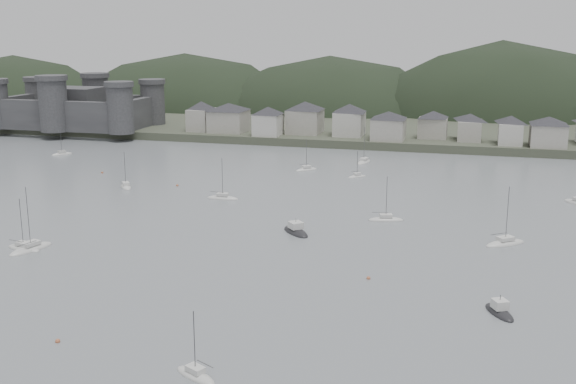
% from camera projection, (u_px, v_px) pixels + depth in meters
% --- Properties ---
extents(ground, '(900.00, 900.00, 0.00)m').
position_uv_depth(ground, '(135.00, 366.00, 89.04)').
color(ground, slate).
rests_on(ground, ground).
extents(far_shore_land, '(900.00, 250.00, 3.00)m').
position_uv_depth(far_shore_land, '(397.00, 109.00, 365.63)').
color(far_shore_land, '#383D2D').
rests_on(far_shore_land, ground).
extents(forested_ridge, '(851.55, 103.94, 102.57)m').
position_uv_depth(forested_ridge, '(400.00, 140.00, 343.29)').
color(forested_ridge, black).
rests_on(forested_ridge, ground).
extents(castle, '(66.00, 43.00, 20.00)m').
position_uv_depth(castle, '(76.00, 107.00, 286.15)').
color(castle, '#353437').
rests_on(castle, far_shore_land).
extents(waterfront_town, '(451.48, 28.46, 12.92)m').
position_uv_depth(waterfront_town, '(505.00, 126.00, 246.17)').
color(waterfront_town, '#9A978D').
rests_on(waterfront_town, far_shore_land).
extents(moored_fleet, '(262.20, 174.96, 13.64)m').
position_uv_depth(moored_fleet, '(252.00, 224.00, 153.48)').
color(moored_fleet, silver).
rests_on(moored_fleet, ground).
extents(motor_launch_near, '(5.73, 7.77, 3.77)m').
position_uv_depth(motor_launch_near, '(499.00, 312.00, 105.36)').
color(motor_launch_near, black).
rests_on(motor_launch_near, ground).
extents(motor_launch_far, '(8.58, 9.07, 4.17)m').
position_uv_depth(motor_launch_far, '(296.00, 232.00, 147.18)').
color(motor_launch_far, black).
rests_on(motor_launch_far, ground).
extents(mooring_buoys, '(103.48, 124.95, 0.70)m').
position_uv_depth(mooring_buoys, '(192.00, 249.00, 136.10)').
color(mooring_buoys, '#B2603B').
rests_on(mooring_buoys, ground).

